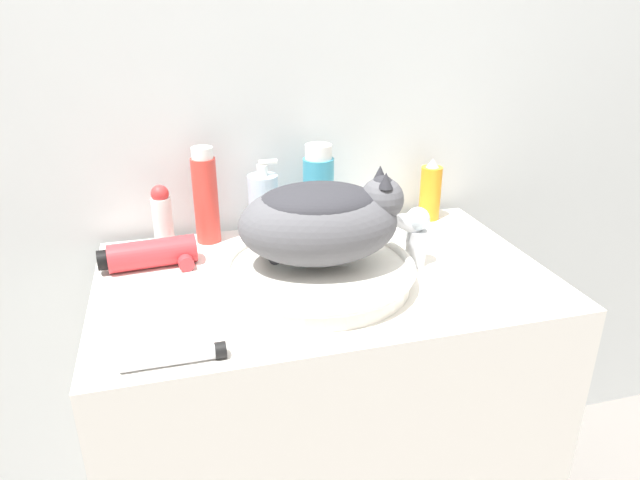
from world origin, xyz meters
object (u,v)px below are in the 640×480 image
(soap_pump_bottle, at_px, (264,205))
(deodorant_stick, at_px, (162,216))
(spray_bottle_trigger, at_px, (430,191))
(hair_dryer, at_px, (155,254))
(shampoo_bottle_tall, at_px, (206,197))
(mouthwash_bottle, at_px, (318,190))
(cream_tube, at_px, (175,357))
(cat, at_px, (321,218))
(faucet, at_px, (412,231))

(soap_pump_bottle, height_order, deodorant_stick, soap_pump_bottle)
(deodorant_stick, xyz_separation_m, spray_bottle_trigger, (0.66, 0.00, 0.00))
(spray_bottle_trigger, height_order, hair_dryer, spray_bottle_trigger)
(deodorant_stick, bearing_deg, shampoo_bottle_tall, 0.00)
(hair_dryer, bearing_deg, soap_pump_bottle, -161.16)
(mouthwash_bottle, bearing_deg, deodorant_stick, 180.00)
(cream_tube, relative_size, hair_dryer, 0.80)
(soap_pump_bottle, height_order, mouthwash_bottle, mouthwash_bottle)
(cat, bearing_deg, faucet, 15.57)
(mouthwash_bottle, height_order, cream_tube, mouthwash_bottle)
(shampoo_bottle_tall, bearing_deg, soap_pump_bottle, 0.00)
(faucet, distance_m, deodorant_stick, 0.56)
(shampoo_bottle_tall, height_order, spray_bottle_trigger, shampoo_bottle_tall)
(soap_pump_bottle, distance_m, deodorant_stick, 0.23)
(hair_dryer, bearing_deg, cat, 147.64)
(cat, height_order, shampoo_bottle_tall, cat)
(soap_pump_bottle, distance_m, mouthwash_bottle, 0.14)
(faucet, distance_m, spray_bottle_trigger, 0.30)
(shampoo_bottle_tall, xyz_separation_m, hair_dryer, (-0.12, -0.11, -0.08))
(faucet, xyz_separation_m, mouthwash_bottle, (-0.13, 0.25, 0.02))
(deodorant_stick, distance_m, hair_dryer, 0.12)
(soap_pump_bottle, relative_size, hair_dryer, 0.91)
(soap_pump_bottle, relative_size, deodorant_stick, 1.28)
(mouthwash_bottle, distance_m, cream_tube, 0.61)
(cream_tube, xyz_separation_m, hair_dryer, (-0.03, 0.37, 0.02))
(deodorant_stick, xyz_separation_m, mouthwash_bottle, (0.37, 0.00, 0.03))
(mouthwash_bottle, bearing_deg, cat, -104.01)
(spray_bottle_trigger, relative_size, mouthwash_bottle, 0.75)
(shampoo_bottle_tall, distance_m, mouthwash_bottle, 0.27)
(faucet, bearing_deg, shampoo_bottle_tall, -39.89)
(faucet, distance_m, cream_tube, 0.55)
(cat, xyz_separation_m, cream_tube, (-0.29, -0.20, -0.13))
(soap_pump_bottle, height_order, hair_dryer, soap_pump_bottle)
(faucet, distance_m, mouthwash_bottle, 0.28)
(soap_pump_bottle, relative_size, spray_bottle_trigger, 1.17)
(shampoo_bottle_tall, relative_size, hair_dryer, 1.10)
(spray_bottle_trigger, bearing_deg, mouthwash_bottle, 180.00)
(faucet, xyz_separation_m, soap_pump_bottle, (-0.27, 0.25, -0.00))
(shampoo_bottle_tall, distance_m, spray_bottle_trigger, 0.56)
(spray_bottle_trigger, relative_size, cream_tube, 0.97)
(mouthwash_bottle, relative_size, hair_dryer, 1.04)
(cat, bearing_deg, spray_bottle_trigger, 44.72)
(soap_pump_bottle, bearing_deg, shampoo_bottle_tall, 180.00)
(cat, relative_size, mouthwash_bottle, 1.55)
(shampoo_bottle_tall, distance_m, soap_pump_bottle, 0.14)
(faucet, xyz_separation_m, hair_dryer, (-0.52, 0.14, -0.05))
(shampoo_bottle_tall, distance_m, deodorant_stick, 0.11)
(mouthwash_bottle, distance_m, hair_dryer, 0.41)
(shampoo_bottle_tall, bearing_deg, cream_tube, -101.10)
(spray_bottle_trigger, height_order, cream_tube, spray_bottle_trigger)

